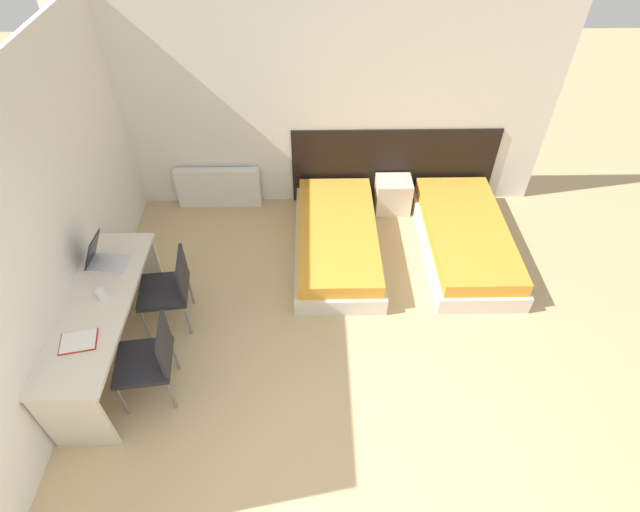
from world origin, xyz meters
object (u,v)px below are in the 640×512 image
nightstand (393,195)px  chair_near_notebook (150,358)px  bed_near_door (465,238)px  laptop (103,259)px  chair_near_laptop (169,287)px  bed_near_window (337,240)px

nightstand → chair_near_notebook: chair_near_notebook is taller
bed_near_door → laptop: bearing=-166.3°
nightstand → chair_near_notebook: 3.63m
bed_near_door → chair_near_laptop: bearing=-162.6°
bed_near_window → chair_near_notebook: (-1.70, -1.84, 0.31)m
bed_near_window → bed_near_door: 1.51m
bed_near_door → nightstand: bearing=132.7°
bed_near_door → laptop: laptop is taller
chair_near_laptop → chair_near_notebook: same height
bed_near_window → laptop: laptop is taller
bed_near_door → nightstand: (-0.75, 0.82, 0.04)m
nightstand → chair_near_notebook: (-2.45, -2.65, 0.27)m
chair_near_laptop → laptop: size_ratio=2.28×
chair_near_laptop → laptop: 0.66m
bed_near_door → chair_near_notebook: size_ratio=2.30×
bed_near_door → laptop: size_ratio=5.23×
bed_near_window → laptop: (-2.28, -0.93, 0.63)m
bed_near_door → chair_near_notebook: chair_near_notebook is taller
bed_near_window → chair_near_laptop: 2.00m
nightstand → laptop: size_ratio=1.18×
chair_near_laptop → bed_near_door: bearing=11.2°
nightstand → chair_near_laptop: (-2.45, -1.82, 0.27)m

